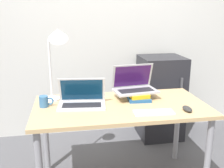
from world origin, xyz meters
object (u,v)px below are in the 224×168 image
wireless_keyboard (154,112)px  desk_lamp (57,43)px  laptop_on_books (134,86)px  book_stack (138,96)px  laptop_left (82,100)px  mini_fridge (160,97)px  mug (44,101)px  mouse (187,109)px

wireless_keyboard → desk_lamp: size_ratio=0.47×
laptop_on_books → book_stack: bearing=-63.8°
laptop_left → desk_lamp: bearing=138.7°
mini_fridge → laptop_left: bearing=-140.5°
wireless_keyboard → mug: size_ratio=2.71×
desk_lamp → mini_fridge: (1.14, 0.64, -0.74)m
laptop_left → laptop_on_books: laptop_on_books is taller
laptop_left → desk_lamp: size_ratio=0.61×
wireless_keyboard → desk_lamp: bearing=149.3°
mouse → mug: 1.12m
mouse → mug: (-1.08, 0.28, 0.03)m
book_stack → laptop_on_books: bearing=116.2°
laptop_left → book_stack: laptop_left is taller
wireless_keyboard → desk_lamp: (-0.70, 0.41, 0.48)m
laptop_on_books → desk_lamp: 0.75m
desk_lamp → mini_fridge: desk_lamp is taller
laptop_on_books → wireless_keyboard: (0.05, -0.39, -0.10)m
laptop_left → wireless_keyboard: size_ratio=1.28×
desk_lamp → mouse: bearing=-23.1°
wireless_keyboard → mini_fridge: mini_fridge is taller
book_stack → mini_fridge: mini_fridge is taller
desk_lamp → mini_fridge: bearing=29.2°
wireless_keyboard → mouse: 0.27m
laptop_on_books → mouse: bearing=-50.2°
laptop_left → mug: (-0.30, 0.02, -0.00)m
wireless_keyboard → mouse: (0.27, 0.00, 0.01)m
mouse → laptop_on_books: bearing=129.8°
laptop_left → mini_fridge: 1.28m
book_stack → mouse: bearing=-48.8°
laptop_on_books → mug: size_ratio=3.46×
laptop_left → desk_lamp: (-0.18, 0.16, 0.44)m
laptop_on_books → mini_fridge: size_ratio=0.40×
laptop_left → mouse: size_ratio=3.50×
laptop_on_books → desk_lamp: desk_lamp is taller
book_stack → mug: mug is taller
laptop_left → desk_lamp: 0.50m
laptop_on_books → mug: bearing=-172.1°
wireless_keyboard → mouse: bearing=0.4°
mug → laptop_left: bearing=-4.1°
book_stack → mini_fridge: bearing=56.2°
book_stack → laptop_on_books: 0.09m
book_stack → desk_lamp: (-0.67, 0.07, 0.46)m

